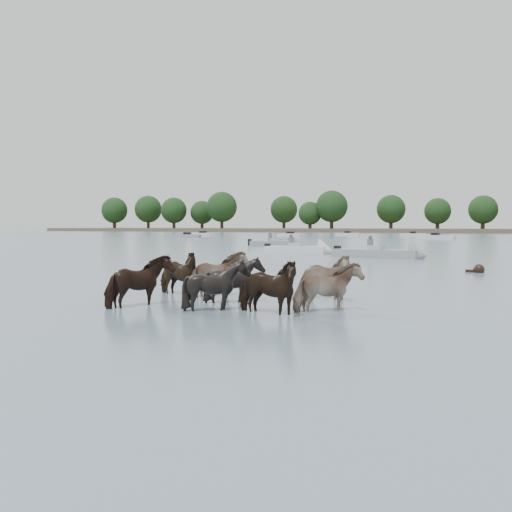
% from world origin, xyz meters
% --- Properties ---
extents(ground, '(400.00, 400.00, 0.00)m').
position_xyz_m(ground, '(0.00, 0.00, 0.00)').
color(ground, slate).
rests_on(ground, ground).
extents(shoreline, '(160.00, 30.00, 1.00)m').
position_xyz_m(shoreline, '(-70.00, 150.00, 0.50)').
color(shoreline, '#4C4233').
rests_on(shoreline, ground).
extents(pony_herd, '(6.29, 4.37, 1.40)m').
position_xyz_m(pony_herd, '(-1.17, -0.11, 0.48)').
color(pony_herd, black).
rests_on(pony_herd, ground).
extents(swimming_pony, '(0.72, 0.44, 0.44)m').
position_xyz_m(swimming_pony, '(3.03, 12.38, 0.10)').
color(swimming_pony, black).
rests_on(swimming_pony, ground).
extents(motorboat_a, '(4.78, 2.23, 1.92)m').
position_xyz_m(motorboat_a, '(-8.96, 24.01, 0.23)').
color(motorboat_a, silver).
rests_on(motorboat_a, ground).
extents(motorboat_b, '(5.64, 2.01, 1.92)m').
position_xyz_m(motorboat_b, '(-2.69, 21.22, 0.23)').
color(motorboat_b, gray).
rests_on(motorboat_b, ground).
extents(motorboat_f, '(5.07, 3.58, 1.92)m').
position_xyz_m(motorboat_f, '(-16.15, 35.95, 0.23)').
color(motorboat_f, gray).
rests_on(motorboat_f, ground).
extents(distant_flotilla, '(105.98, 29.26, 0.93)m').
position_xyz_m(distant_flotilla, '(0.31, 74.97, 0.26)').
color(distant_flotilla, silver).
rests_on(distant_flotilla, ground).
extents(treeline, '(150.80, 23.89, 12.17)m').
position_xyz_m(treeline, '(-73.34, 147.12, 6.83)').
color(treeline, '#382619').
rests_on(treeline, ground).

